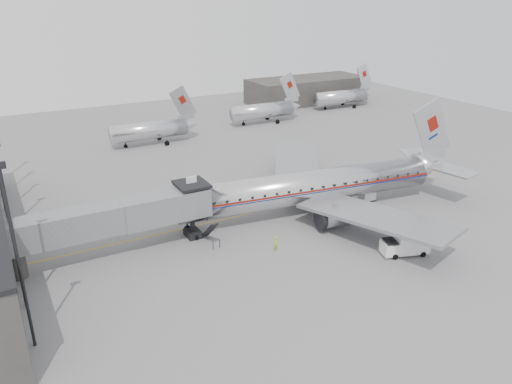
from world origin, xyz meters
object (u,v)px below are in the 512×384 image
ramp_worker (276,244)px  baggage_cart_white (368,195)px  airliner (314,186)px  service_van (406,244)px

ramp_worker → baggage_cart_white: bearing=-17.2°
airliner → ramp_worker: airliner is taller
service_van → ramp_worker: (-11.60, 7.33, -0.40)m
baggage_cart_white → ramp_worker: ramp_worker is taller
service_van → ramp_worker: 13.72m
airliner → ramp_worker: (-9.61, -6.83, -2.50)m
airliner → ramp_worker: bearing=-137.3°
service_van → baggage_cart_white: bearing=83.1°
airliner → baggage_cart_white: size_ratio=20.75×
baggage_cart_white → ramp_worker: (-17.86, -5.93, 0.03)m
airliner → service_van: airliner is taller
airliner → ramp_worker: size_ratio=25.19×
airliner → baggage_cart_white: bearing=1.1°
baggage_cart_white → ramp_worker: bearing=-157.1°
service_van → ramp_worker: size_ratio=3.22×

